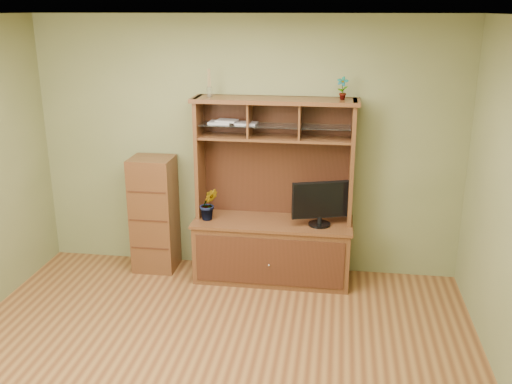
# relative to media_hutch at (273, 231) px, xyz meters

# --- Properties ---
(room) EXTENTS (4.54, 4.04, 2.74)m
(room) POSITION_rel_media_hutch_xyz_m (-0.32, -1.73, 0.83)
(room) COLOR brown
(room) RESTS_ON ground
(media_hutch) EXTENTS (1.66, 0.61, 1.90)m
(media_hutch) POSITION_rel_media_hutch_xyz_m (0.00, 0.00, 0.00)
(media_hutch) COLOR #4D2B16
(media_hutch) RESTS_ON room
(monitor) EXTENTS (0.56, 0.22, 0.46)m
(monitor) POSITION_rel_media_hutch_xyz_m (0.48, -0.08, 0.37)
(monitor) COLOR black
(monitor) RESTS_ON media_hutch
(orchid_plant) EXTENTS (0.22, 0.20, 0.34)m
(orchid_plant) POSITION_rel_media_hutch_xyz_m (-0.66, -0.08, 0.30)
(orchid_plant) COLOR #24541D
(orchid_plant) RESTS_ON media_hutch
(top_plant) EXTENTS (0.13, 0.10, 0.22)m
(top_plant) POSITION_rel_media_hutch_xyz_m (0.65, 0.08, 1.49)
(top_plant) COLOR #2C6423
(top_plant) RESTS_ON media_hutch
(reed_diffuser) EXTENTS (0.06, 0.06, 0.28)m
(reed_diffuser) POSITION_rel_media_hutch_xyz_m (-0.66, 0.08, 1.49)
(reed_diffuser) COLOR silver
(reed_diffuser) RESTS_ON media_hutch
(magazines) EXTENTS (0.49, 0.19, 0.04)m
(magazines) POSITION_rel_media_hutch_xyz_m (-0.45, 0.08, 1.13)
(magazines) COLOR #B4B4B9
(magazines) RESTS_ON media_hutch
(side_cabinet) EXTENTS (0.45, 0.41, 1.25)m
(side_cabinet) POSITION_rel_media_hutch_xyz_m (-1.30, 0.05, 0.10)
(side_cabinet) COLOR #4D2B16
(side_cabinet) RESTS_ON room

